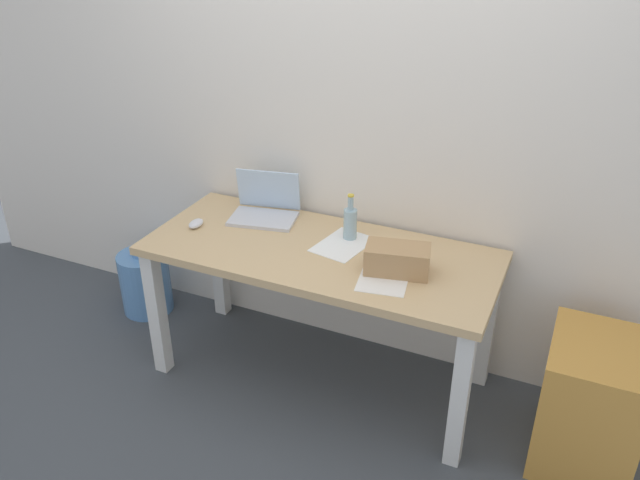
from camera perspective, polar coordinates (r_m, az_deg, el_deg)
name	(u,v)px	position (r m, az deg, el deg)	size (l,w,h in m)	color
ground_plane	(320,374)	(3.42, 0.00, -11.87)	(8.00, 8.00, 0.00)	#42474C
back_wall	(355,111)	(3.13, 3.16, 11.43)	(5.20, 0.08, 2.60)	silver
desk	(320,269)	(3.05, 0.00, -2.57)	(1.66, 0.71, 0.75)	tan
laptop_left	(265,208)	(3.29, -4.93, 2.85)	(0.37, 0.30, 0.23)	silver
beer_bottle	(350,222)	(3.06, 2.71, 1.58)	(0.06, 0.06, 0.23)	#99B7C1
computer_mouse	(196,224)	(3.26, -11.02, 1.45)	(0.06, 0.10, 0.03)	silver
cardboard_box	(397,259)	(2.81, 6.91, -1.73)	(0.28, 0.15, 0.12)	tan
paper_sheet_front_right	(384,276)	(2.80, 5.77, -3.26)	(0.21, 0.30, 0.00)	white
paper_sheet_near_back	(343,245)	(3.04, 2.07, -0.41)	(0.21, 0.30, 0.00)	white
water_cooler_jug	(145,282)	(3.94, -15.32, -3.62)	(0.29, 0.29, 0.42)	#598CC6
filing_cabinet	(590,403)	(3.04, 22.93, -13.29)	(0.40, 0.48, 0.59)	#C68938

